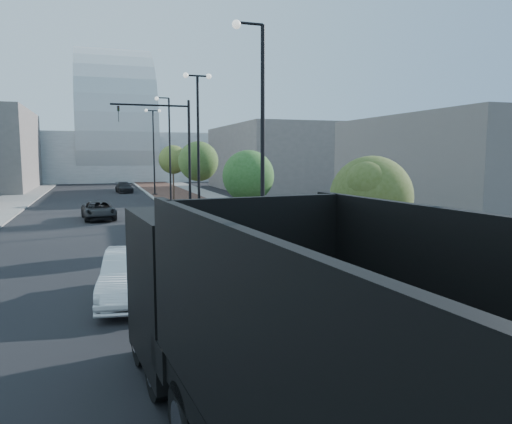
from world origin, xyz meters
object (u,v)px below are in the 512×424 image
object	(u,v)px
white_sedan	(133,275)
dump_truck	(284,362)
dark_car_mid	(99,210)
pedestrian	(427,254)

from	to	relation	value
white_sedan	dump_truck	bearing A→B (deg)	-72.06
dump_truck	white_sedan	bearing A→B (deg)	93.61
white_sedan	dark_car_mid	xyz separation A→B (m)	(-0.91, 19.74, -0.15)
dump_truck	white_sedan	distance (m)	9.09
dump_truck	white_sedan	size ratio (longest dim) A/B	3.01
dark_car_mid	pedestrian	size ratio (longest dim) A/B	2.74
dump_truck	white_sedan	xyz separation A→B (m)	(-1.40, 8.94, -0.83)
dark_car_mid	pedestrian	world-z (taller)	pedestrian
white_sedan	dark_car_mid	distance (m)	19.76
pedestrian	dump_truck	bearing A→B (deg)	28.95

